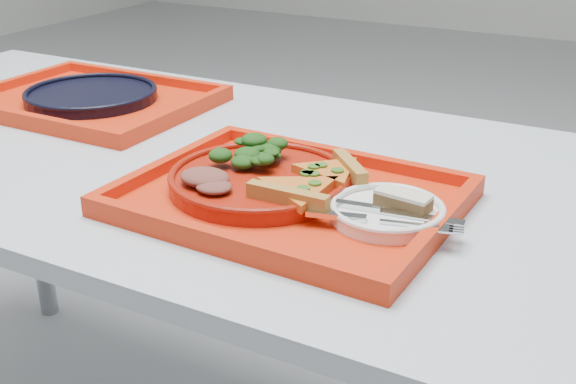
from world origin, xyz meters
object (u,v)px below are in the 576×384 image
at_px(dinner_plate, 259,182).
at_px(dessert_bar, 403,200).
at_px(tray_main, 290,201).
at_px(navy_plate, 91,96).
at_px(tray_far, 92,103).

distance_m(dinner_plate, dessert_bar, 0.22).
bearing_deg(tray_main, navy_plate, 160.09).
bearing_deg(dinner_plate, tray_far, 157.00).
bearing_deg(dinner_plate, dessert_bar, 1.68).
height_order(tray_main, navy_plate, navy_plate).
height_order(navy_plate, dessert_bar, dessert_bar).
height_order(tray_main, dinner_plate, dinner_plate).
xyz_separation_m(tray_main, dessert_bar, (0.16, 0.02, 0.03)).
xyz_separation_m(tray_far, dessert_bar, (0.74, -0.21, 0.03)).
height_order(tray_far, dessert_bar, dessert_bar).
relative_size(tray_far, dessert_bar, 5.86).
xyz_separation_m(tray_main, tray_far, (-0.58, 0.23, 0.00)).
relative_size(tray_main, navy_plate, 1.73).
bearing_deg(dessert_bar, dinner_plate, -171.33).
xyz_separation_m(dinner_plate, navy_plate, (-0.52, 0.22, -0.00)).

